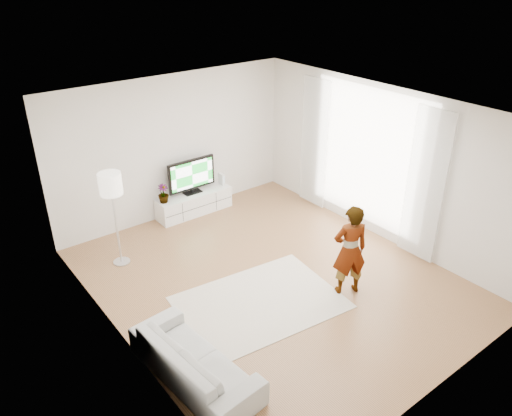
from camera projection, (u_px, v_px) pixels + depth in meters
floor at (271, 279)px, 8.14m from camera, size 6.00×6.00×0.00m
ceiling at (274, 111)px, 6.86m from camera, size 6.00×6.00×0.00m
wall_left at (116, 258)px, 6.14m from camera, size 0.02×6.00×2.80m
wall_right at (381, 164)px, 8.86m from camera, size 0.02×6.00×2.80m
wall_back at (174, 147)px, 9.61m from camera, size 5.00×0.02×2.80m
wall_front at (449, 300)px, 5.39m from camera, size 5.00×0.02×2.80m
window at (368, 157)px, 9.04m from camera, size 0.01×2.60×2.50m
curtain_near at (425, 186)px, 8.13m from camera, size 0.04×0.70×2.60m
curtain_far at (314, 143)px, 9.96m from camera, size 0.04×0.70×2.60m
media_console at (194, 203)px, 10.11m from camera, size 1.57×0.45×0.44m
television at (192, 175)px, 9.85m from camera, size 1.02×0.20×0.71m
game_console at (222, 179)px, 10.33m from camera, size 0.06×0.18×0.24m
potted_plant at (163, 194)px, 9.56m from camera, size 0.23×0.23×0.37m
rug at (260, 302)px, 7.58m from camera, size 2.55×1.97×0.01m
player at (350, 250)px, 7.50m from camera, size 0.64×0.55×1.49m
sofa at (195, 360)px, 6.13m from camera, size 0.91×1.95×0.55m
floor_lamp at (111, 188)px, 7.93m from camera, size 0.37×0.37×1.66m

